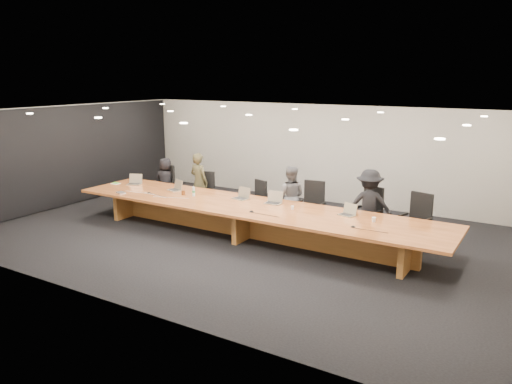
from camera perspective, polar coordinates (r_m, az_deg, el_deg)
ground at (r=11.42m, az=-0.78°, el=-5.18°), size 12.00×12.00×0.00m
back_wall at (r=14.56m, az=7.58°, el=4.38°), size 12.00×0.02×2.80m
left_wall_panel at (r=15.03m, az=-20.44°, el=3.84°), size 0.08×7.84×2.74m
conference_table at (r=11.27m, az=-0.79°, el=-2.67°), size 9.00×1.80×0.75m
chair_far_left at (r=14.26m, az=-10.64°, el=0.78°), size 0.76×0.76×1.18m
chair_left at (r=13.42m, az=-5.98°, el=-0.01°), size 0.69×0.69×1.10m
chair_mid_left at (r=12.68m, az=-0.14°, el=-0.91°), size 0.66×0.66×1.02m
chair_mid_right at (r=11.81m, az=6.31°, el=-1.62°), size 0.68×0.68×1.20m
chair_right at (r=11.42m, az=12.51°, el=-2.36°), size 0.77×0.77×1.20m
chair_far_right at (r=11.11m, az=17.70°, el=-3.14°), size 0.75×0.75×1.20m
person_a at (r=14.29m, az=-10.25°, el=1.18°), size 0.77×0.62×1.36m
person_b at (r=13.52m, az=-6.54°, el=1.13°), size 0.62×0.45×1.59m
person_c at (r=12.09m, az=3.92°, el=-0.50°), size 0.85×0.75×1.49m
person_d at (r=11.32m, az=12.79°, el=-1.46°), size 1.17×0.90×1.60m
laptop_a at (r=13.71m, az=-13.77°, el=1.41°), size 0.43×0.38×0.28m
laptop_b at (r=12.80m, az=-9.35°, el=0.77°), size 0.41×0.35×0.27m
laptop_c at (r=11.75m, az=-1.79°, el=-0.15°), size 0.40×0.33×0.28m
laptop_d at (r=11.32m, az=1.95°, el=-0.65°), size 0.39×0.30×0.29m
laptop_e at (r=10.55m, az=10.34°, el=-1.99°), size 0.38×0.32×0.25m
water_bottle at (r=12.15m, az=-7.14°, el=0.05°), size 0.09×0.09×0.22m
amber_mug at (r=12.30m, az=-8.31°, el=-0.09°), size 0.09×0.09×0.11m
paper_cup_near at (r=10.89m, az=4.19°, el=-1.80°), size 0.09×0.09×0.08m
paper_cup_far at (r=10.23m, az=13.32°, el=-3.09°), size 0.08×0.08×0.10m
notepad at (r=13.95m, az=-15.76°, el=0.92°), size 0.22×0.18×0.01m
lime_gadget at (r=13.95m, az=-15.74°, el=1.01°), size 0.17×0.11×0.02m
av_box at (r=12.80m, az=-15.19°, el=-0.07°), size 0.26×0.22×0.03m
mic_left at (r=12.65m, az=-12.16°, el=-0.07°), size 0.11×0.11×0.03m
mic_center at (r=10.68m, az=-0.52°, el=-2.21°), size 0.14×0.14×0.03m
mic_right at (r=9.81m, az=11.03°, el=-3.87°), size 0.12×0.12×0.03m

